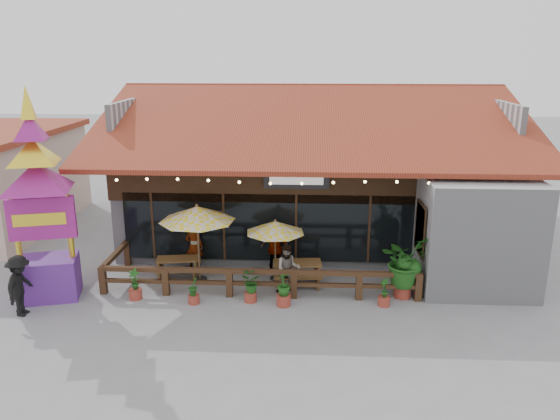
# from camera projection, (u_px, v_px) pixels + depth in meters

# --- Properties ---
(ground) EXTENTS (100.00, 100.00, 0.00)m
(ground) POSITION_uv_depth(u_px,v_px,m) (310.00, 291.00, 17.38)
(ground) COLOR gray
(ground) RESTS_ON ground
(restaurant_building) EXTENTS (15.50, 14.73, 6.09)m
(restaurant_building) POSITION_uv_depth(u_px,v_px,m) (317.00, 178.00, 23.09)
(restaurant_building) COLOR #ACABB0
(restaurant_building) RESTS_ON ground
(patio_railing) EXTENTS (10.00, 2.60, 0.92)m
(patio_railing) POSITION_uv_depth(u_px,v_px,m) (238.00, 275.00, 17.07)
(patio_railing) COLOR #412517
(patio_railing) RESTS_ON ground
(umbrella_left) EXTENTS (3.10, 3.10, 2.65)m
(umbrella_left) POSITION_uv_depth(u_px,v_px,m) (197.00, 214.00, 17.58)
(umbrella_left) COLOR brown
(umbrella_left) RESTS_ON ground
(umbrella_right) EXTENTS (2.44, 2.44, 2.10)m
(umbrella_right) POSITION_uv_depth(u_px,v_px,m) (275.00, 227.00, 17.81)
(umbrella_right) COLOR brown
(umbrella_right) RESTS_ON ground
(picnic_table_left) EXTENTS (1.54, 1.38, 0.66)m
(picnic_table_left) POSITION_uv_depth(u_px,v_px,m) (177.00, 264.00, 18.41)
(picnic_table_left) COLOR brown
(picnic_table_left) RESTS_ON ground
(picnic_table_right) EXTENTS (1.67, 1.47, 0.75)m
(picnic_table_right) POSITION_uv_depth(u_px,v_px,m) (297.00, 269.00, 17.84)
(picnic_table_right) COLOR brown
(picnic_table_right) RESTS_ON ground
(thai_sign_tower) EXTENTS (3.15, 3.15, 6.95)m
(thai_sign_tower) POSITION_uv_depth(u_px,v_px,m) (37.00, 182.00, 15.97)
(thai_sign_tower) COLOR #5A2588
(thai_sign_tower) RESTS_ON ground
(tropical_plant) EXTENTS (1.92, 1.91, 2.01)m
(tropical_plant) POSITION_uv_depth(u_px,v_px,m) (404.00, 262.00, 16.68)
(tropical_plant) COLOR maroon
(tropical_plant) RESTS_ON ground
(diner_a) EXTENTS (0.64, 0.45, 1.68)m
(diner_a) POSITION_uv_depth(u_px,v_px,m) (194.00, 246.00, 18.95)
(diner_a) COLOR #332110
(diner_a) RESTS_ON ground
(diner_b) EXTENTS (0.81, 0.65, 1.60)m
(diner_b) POSITION_uv_depth(u_px,v_px,m) (288.00, 269.00, 17.08)
(diner_b) COLOR #332110
(diner_b) RESTS_ON ground
(diner_c) EXTENTS (1.16, 0.75, 1.83)m
(diner_c) POSITION_uv_depth(u_px,v_px,m) (276.00, 248.00, 18.54)
(diner_c) COLOR #332110
(diner_c) RESTS_ON ground
(pedestrian) EXTENTS (0.69, 1.18, 1.81)m
(pedestrian) POSITION_uv_depth(u_px,v_px,m) (20.00, 286.00, 15.60)
(pedestrian) COLOR black
(pedestrian) RESTS_ON ground
(planter_a) EXTENTS (0.40, 0.40, 0.98)m
(planter_a) POSITION_uv_depth(u_px,v_px,m) (135.00, 287.00, 16.74)
(planter_a) COLOR maroon
(planter_a) RESTS_ON ground
(planter_b) EXTENTS (0.35, 0.38, 0.84)m
(planter_b) POSITION_uv_depth(u_px,v_px,m) (194.00, 292.00, 16.45)
(planter_b) COLOR maroon
(planter_b) RESTS_ON ground
(planter_c) EXTENTS (0.61, 0.54, 0.93)m
(planter_c) POSITION_uv_depth(u_px,v_px,m) (250.00, 286.00, 16.53)
(planter_c) COLOR maroon
(planter_c) RESTS_ON ground
(planter_d) EXTENTS (0.55, 0.55, 1.05)m
(planter_d) POSITION_uv_depth(u_px,v_px,m) (284.00, 290.00, 16.27)
(planter_d) COLOR maroon
(planter_d) RESTS_ON ground
(planter_e) EXTENTS (0.36, 0.38, 0.89)m
(planter_e) POSITION_uv_depth(u_px,v_px,m) (384.00, 294.00, 16.30)
(planter_e) COLOR maroon
(planter_e) RESTS_ON ground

